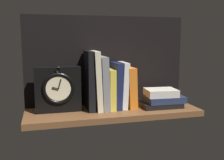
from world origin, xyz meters
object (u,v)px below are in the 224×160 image
object	(u,v)px
book_black_skeptic	(89,81)
book_white_catcher	(122,85)
book_orange_pandolfini	(129,87)
framed_clock	(58,89)
book_navy_bierce	(116,85)
book_gray_chess	(102,83)
book_yellow_seinlanguage	(109,88)
book_cream_twain	(96,80)
book_stack_side	(162,99)

from	to	relation	value
book_black_skeptic	book_white_catcher	distance (cm)	15.05
book_orange_pandolfini	framed_clock	size ratio (longest dim) A/B	0.94
book_navy_bierce	book_orange_pandolfini	distance (cm)	6.31
book_navy_bierce	book_gray_chess	bearing A→B (deg)	180.00
framed_clock	book_gray_chess	bearing A→B (deg)	1.47
book_gray_chess	book_yellow_seinlanguage	distance (cm)	4.11
book_cream_twain	book_navy_bierce	bearing A→B (deg)	0.00
book_cream_twain	book_white_catcher	distance (cm)	12.25
book_black_skeptic	book_white_catcher	size ratio (longest dim) A/B	1.25
book_stack_side	framed_clock	bearing A→B (deg)	175.41
framed_clock	book_stack_side	xyz separation A→B (cm)	(45.66, -3.66, -5.83)
book_yellow_seinlanguage	book_stack_side	distance (cm)	24.33
book_navy_bierce	book_yellow_seinlanguage	bearing A→B (deg)	180.00
book_cream_twain	book_navy_bierce	size ratio (longest dim) A/B	1.26
book_gray_chess	book_orange_pandolfini	xyz separation A→B (cm)	(12.34, 0.00, -2.52)
book_yellow_seinlanguage	book_white_catcher	bearing A→B (deg)	0.00
book_gray_chess	book_yellow_seinlanguage	xyz separation A→B (cm)	(3.09, 0.00, -2.72)
framed_clock	book_orange_pandolfini	bearing A→B (deg)	0.89
book_cream_twain	book_navy_bierce	world-z (taller)	book_cream_twain
book_black_skeptic	book_cream_twain	size ratio (longest dim) A/B	1.00
book_white_catcher	book_stack_side	world-z (taller)	book_white_catcher
book_stack_side	book_black_skeptic	bearing A→B (deg)	172.67
book_white_catcher	framed_clock	size ratio (longest dim) A/B	1.06
book_black_skeptic	framed_clock	xyz separation A→B (cm)	(-13.34, -0.49, -3.05)
book_black_skeptic	book_yellow_seinlanguage	size ratio (longest dim) A/B	1.44
book_yellow_seinlanguage	framed_clock	bearing A→B (deg)	-178.74
book_gray_chess	book_navy_bierce	distance (cm)	6.29
book_yellow_seinlanguage	book_stack_side	size ratio (longest dim) A/B	0.91
book_gray_chess	book_stack_side	world-z (taller)	book_gray_chess
book_yellow_seinlanguage	book_cream_twain	bearing A→B (deg)	180.00
book_yellow_seinlanguage	book_gray_chess	bearing A→B (deg)	180.00
book_stack_side	book_navy_bierce	bearing A→B (deg)	168.50
book_cream_twain	book_gray_chess	xyz separation A→B (cm)	(2.94, 0.00, -1.17)
book_cream_twain	book_white_catcher	world-z (taller)	book_cream_twain
book_gray_chess	book_stack_side	bearing A→B (deg)	-8.90
book_black_skeptic	book_stack_side	size ratio (longest dim) A/B	1.31
book_cream_twain	book_stack_side	distance (cm)	31.06
book_cream_twain	book_orange_pandolfini	bearing A→B (deg)	0.00
book_navy_bierce	book_white_catcher	bearing A→B (deg)	0.00
book_white_catcher	book_cream_twain	bearing A→B (deg)	180.00
book_yellow_seinlanguage	book_navy_bierce	world-z (taller)	book_navy_bierce
book_stack_side	book_cream_twain	bearing A→B (deg)	171.98
book_yellow_seinlanguage	book_orange_pandolfini	world-z (taller)	book_orange_pandolfini
book_yellow_seinlanguage	framed_clock	world-z (taller)	framed_clock
book_yellow_seinlanguage	book_navy_bierce	bearing A→B (deg)	0.00
book_stack_side	book_white_catcher	bearing A→B (deg)	166.63
book_gray_chess	book_orange_pandolfini	bearing A→B (deg)	0.00
book_white_catcher	book_stack_side	size ratio (longest dim) A/B	1.05
book_gray_chess	framed_clock	xyz separation A→B (cm)	(-19.13, -0.49, -1.88)
book_cream_twain	book_yellow_seinlanguage	xyz separation A→B (cm)	(6.02, 0.00, -3.89)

